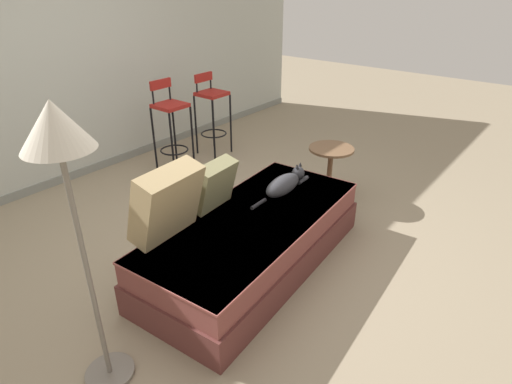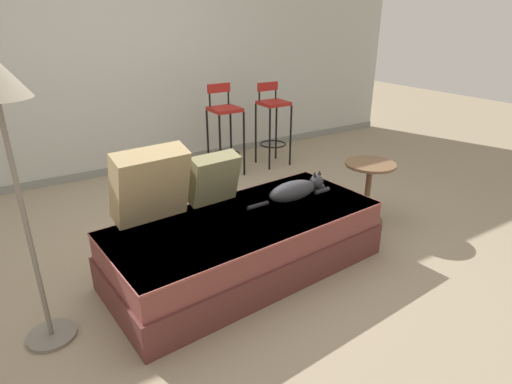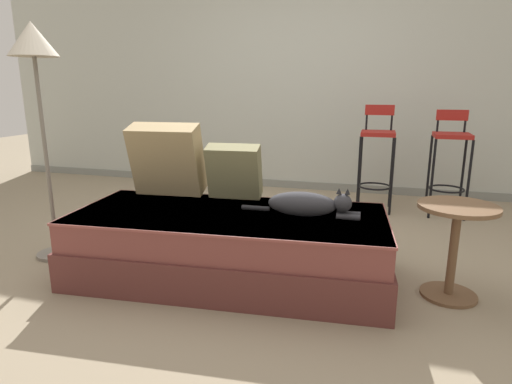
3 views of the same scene
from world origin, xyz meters
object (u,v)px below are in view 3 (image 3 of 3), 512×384
at_px(bar_stool_near_window, 377,151).
at_px(bar_stool_by_doorway, 450,154).
at_px(couch, 229,245).
at_px(floor_lamp, 35,62).
at_px(throw_pillow_corner, 167,160).
at_px(throw_pillow_middle, 234,171).
at_px(side_table, 455,238).
at_px(cat, 307,204).

height_order(bar_stool_near_window, bar_stool_by_doorway, bar_stool_near_window).
xyz_separation_m(couch, bar_stool_near_window, (0.87, 1.90, 0.38)).
xyz_separation_m(bar_stool_by_doorway, floor_lamp, (-2.88, -1.91, 0.77)).
xyz_separation_m(throw_pillow_corner, throw_pillow_middle, (0.49, 0.04, -0.07)).
relative_size(bar_stool_near_window, side_table, 1.84).
xyz_separation_m(couch, floor_lamp, (-1.34, -0.00, 1.14)).
bearing_deg(bar_stool_near_window, cat, -101.79).
bearing_deg(couch, bar_stool_near_window, 65.43).
bearing_deg(couch, floor_lamp, -179.81).
bearing_deg(bar_stool_near_window, throw_pillow_middle, -121.10).
relative_size(cat, floor_lamp, 0.46).
height_order(cat, floor_lamp, floor_lamp).
relative_size(throw_pillow_middle, bar_stool_near_window, 0.38).
relative_size(throw_pillow_corner, throw_pillow_middle, 1.35).
height_order(bar_stool_near_window, side_table, bar_stool_near_window).
bearing_deg(throw_pillow_middle, throw_pillow_corner, -175.54).
xyz_separation_m(cat, bar_stool_by_doorway, (1.05, 1.84, 0.08)).
relative_size(throw_pillow_corner, floor_lamp, 0.32).
height_order(bar_stool_near_window, floor_lamp, floor_lamp).
distance_m(throw_pillow_corner, side_table, 1.94).
height_order(couch, cat, cat).
relative_size(throw_pillow_middle, bar_stool_by_doorway, 0.39).
relative_size(throw_pillow_corner, bar_stool_near_window, 0.51).
bearing_deg(floor_lamp, couch, 0.19).
xyz_separation_m(throw_pillow_middle, cat, (0.56, -0.28, -0.12)).
relative_size(bar_stool_by_doorway, floor_lamp, 0.61).
height_order(bar_stool_by_doorway, side_table, bar_stool_by_doorway).
bearing_deg(throw_pillow_middle, bar_stool_near_window, 58.90).
xyz_separation_m(throw_pillow_middle, side_table, (1.41, -0.23, -0.27)).
xyz_separation_m(throw_pillow_corner, bar_stool_by_doorway, (2.10, 1.61, -0.10)).
xyz_separation_m(throw_pillow_corner, bar_stool_near_window, (1.44, 1.61, -0.10)).
relative_size(bar_stool_near_window, floor_lamp, 0.64).
xyz_separation_m(couch, bar_stool_by_doorway, (1.53, 1.90, 0.37)).
height_order(throw_pillow_corner, floor_lamp, floor_lamp).
bearing_deg(throw_pillow_corner, side_table, -5.78).
relative_size(couch, throw_pillow_corner, 3.88).
relative_size(throw_pillow_corner, side_table, 0.94).
height_order(couch, throw_pillow_corner, throw_pillow_corner).
distance_m(bar_stool_by_doorway, floor_lamp, 3.54).
height_order(throw_pillow_middle, bar_stool_by_doorway, bar_stool_by_doorway).
distance_m(throw_pillow_corner, floor_lamp, 1.06).
height_order(side_table, floor_lamp, floor_lamp).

